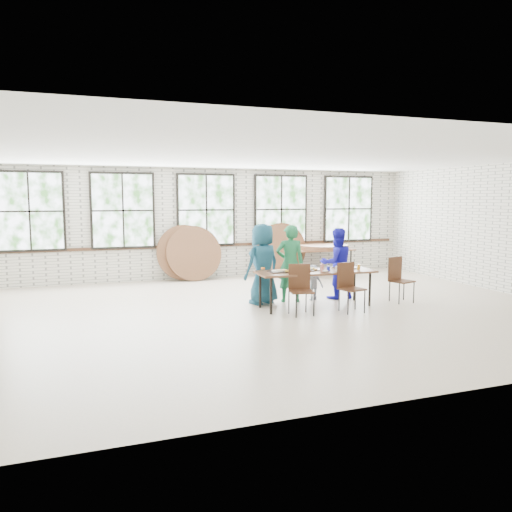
# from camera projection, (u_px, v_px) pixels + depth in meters

# --- Properties ---
(room) EXTENTS (12.00, 12.00, 12.00)m
(room) POSITION_uv_depth(u_px,v_px,m) (206.00, 212.00, 13.57)
(room) COLOR beige
(room) RESTS_ON ground
(dining_table) EXTENTS (2.43, 0.91, 0.74)m
(dining_table) POSITION_uv_depth(u_px,v_px,m) (316.00, 273.00, 10.02)
(dining_table) COLOR brown
(dining_table) RESTS_ON ground
(chair_near_left) EXTENTS (0.50, 0.49, 0.95)m
(chair_near_left) POSITION_uv_depth(u_px,v_px,m) (300.00, 285.00, 9.42)
(chair_near_left) COLOR #492918
(chair_near_left) RESTS_ON ground
(chair_near_right) EXTENTS (0.49, 0.48, 0.95)m
(chair_near_right) POSITION_uv_depth(u_px,v_px,m) (349.00, 283.00, 9.66)
(chair_near_right) COLOR #492918
(chair_near_right) RESTS_ON ground
(chair_spare) EXTENTS (0.52, 0.51, 0.95)m
(chair_spare) POSITION_uv_depth(u_px,v_px,m) (398.00, 276.00, 10.57)
(chair_spare) COLOR #492918
(chair_spare) RESTS_ON ground
(adult_teal) EXTENTS (0.95, 0.78, 1.67)m
(adult_teal) POSITION_uv_depth(u_px,v_px,m) (263.00, 264.00, 10.32)
(adult_teal) COLOR #1A5065
(adult_teal) RESTS_ON ground
(adult_green) EXTENTS (0.68, 0.54, 1.64)m
(adult_green) POSITION_uv_depth(u_px,v_px,m) (290.00, 263.00, 10.52)
(adult_green) COLOR #1F7444
(adult_green) RESTS_ON ground
(toddler) EXTENTS (0.50, 0.29, 0.76)m
(toddler) POSITION_uv_depth(u_px,v_px,m) (313.00, 283.00, 10.76)
(toddler) COLOR #121C38
(toddler) RESTS_ON ground
(adult_blue) EXTENTS (0.77, 0.61, 1.55)m
(adult_blue) POSITION_uv_depth(u_px,v_px,m) (337.00, 263.00, 10.90)
(adult_blue) COLOR #1E1BC2
(adult_blue) RESTS_ON ground
(storage_table) EXTENTS (1.82, 0.80, 0.74)m
(storage_table) POSITION_uv_depth(u_px,v_px,m) (322.00, 251.00, 14.32)
(storage_table) COLOR brown
(storage_table) RESTS_ON ground
(tabletop_clutter) EXTENTS (1.91, 0.57, 0.11)m
(tabletop_clutter) POSITION_uv_depth(u_px,v_px,m) (319.00, 270.00, 10.00)
(tabletop_clutter) COLOR black
(tabletop_clutter) RESTS_ON dining_table
(round_tops_stacked) EXTENTS (1.50, 1.50, 0.13)m
(round_tops_stacked) POSITION_uv_depth(u_px,v_px,m) (322.00, 247.00, 14.31)
(round_tops_stacked) COLOR brown
(round_tops_stacked) RESTS_ON storage_table
(round_tops_leaning) EXTENTS (4.32, 0.47, 1.50)m
(round_tops_leaning) POSITION_uv_depth(u_px,v_px,m) (236.00, 251.00, 13.78)
(round_tops_leaning) COLOR brown
(round_tops_leaning) RESTS_ON ground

